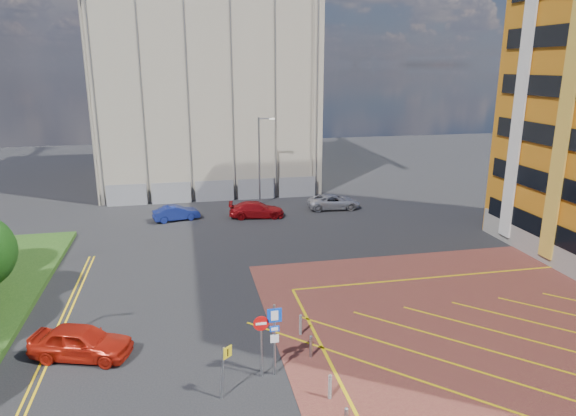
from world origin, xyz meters
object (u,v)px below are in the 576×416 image
object	(u,v)px
sign_cluster	(270,333)
car_blue_back	(176,213)
car_red_back	(257,210)
lamp_back	(260,158)
warning_sign	(224,366)
car_silver_back	(334,202)
car_red_left	(81,342)

from	to	relation	value
sign_cluster	car_blue_back	world-z (taller)	sign_cluster
car_blue_back	car_red_back	world-z (taller)	car_red_back
car_blue_back	lamp_back	bearing A→B (deg)	-77.45
warning_sign	car_silver_back	distance (m)	27.98
sign_cluster	car_blue_back	size ratio (longest dim) A/B	0.84
car_red_left	car_red_back	bearing A→B (deg)	-10.59
warning_sign	car_silver_back	world-z (taller)	warning_sign
lamp_back	sign_cluster	xyz separation A→B (m)	(-3.78, -27.02, -2.41)
sign_cluster	car_red_left	size ratio (longest dim) A/B	0.72
warning_sign	car_silver_back	xyz separation A→B (m)	(11.90, 25.31, -0.78)
warning_sign	car_red_left	world-z (taller)	warning_sign
sign_cluster	car_red_back	bearing A→B (deg)	83.03
sign_cluster	car_red_left	world-z (taller)	sign_cluster
car_blue_back	car_red_back	distance (m)	6.68
lamp_back	car_silver_back	bearing A→B (deg)	-24.66
lamp_back	warning_sign	world-z (taller)	lamp_back
warning_sign	car_silver_back	bearing A→B (deg)	64.81
warning_sign	car_red_left	xyz separation A→B (m)	(-5.94, 4.19, -0.68)
car_red_left	warning_sign	bearing A→B (deg)	-107.54
warning_sign	car_red_back	world-z (taller)	warning_sign
warning_sign	car_red_back	size ratio (longest dim) A/B	0.48
lamp_back	warning_sign	xyz separation A→B (m)	(-5.73, -28.14, -2.93)
lamp_back	sign_cluster	world-z (taller)	lamp_back
warning_sign	car_blue_back	xyz separation A→B (m)	(-1.91, 24.58, -0.80)
car_red_left	car_silver_back	bearing A→B (deg)	-22.53
car_red_left	car_blue_back	bearing A→B (deg)	6.49
lamp_back	car_red_left	bearing A→B (deg)	-115.99
car_red_left	car_silver_back	xyz separation A→B (m)	(17.85, 21.11, -0.10)
lamp_back	car_silver_back	size ratio (longest dim) A/B	1.70
lamp_back	car_blue_back	xyz separation A→B (m)	(-7.64, -3.56, -3.74)
lamp_back	car_red_back	world-z (taller)	lamp_back
car_blue_back	car_silver_back	xyz separation A→B (m)	(13.82, 0.73, 0.03)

